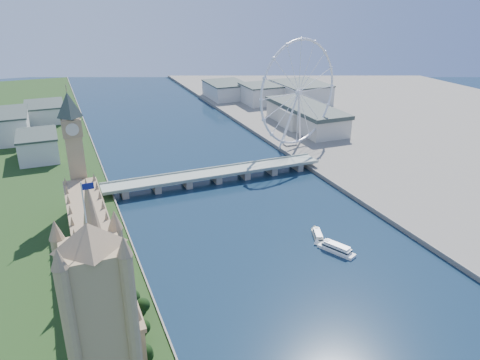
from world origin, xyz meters
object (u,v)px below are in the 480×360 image
victoria_tower (101,323)px  tour_boat_near (336,252)px  tour_boat_far (318,238)px  london_eye (299,93)px

victoria_tower → tour_boat_near: 198.21m
victoria_tower → tour_boat_far: size_ratio=4.43×
tour_boat_near → tour_boat_far: 23.08m
london_eye → victoria_tower: bearing=-130.4°
london_eye → tour_boat_near: london_eye is taller
victoria_tower → tour_boat_far: victoria_tower is taller
london_eye → tour_boat_far: 221.00m
victoria_tower → london_eye: size_ratio=0.90×
london_eye → tour_boat_near: size_ratio=3.99×
tour_boat_far → london_eye: bearing=86.5°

